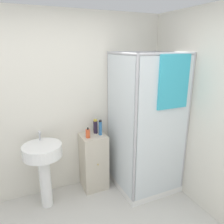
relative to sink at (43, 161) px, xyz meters
The scene contains 7 objects.
wall_back 0.70m from the sink, 63.22° to the left, with size 6.40×0.06×2.50m, color silver.
shower_enclosure 1.39m from the sink, ahead, with size 0.83×0.86×1.97m.
vanity_cabinet 0.76m from the sink, 10.53° to the left, with size 0.35×0.36×0.84m.
sink is the anchor object (origin of this frame).
soap_dispenser 0.67m from the sink, ahead, with size 0.06×0.06×0.15m.
shampoo_bottle_tall_black 0.84m from the sink, 14.07° to the left, with size 0.06×0.06×0.20m.
shampoo_bottle_blue 0.87m from the sink, ahead, with size 0.05×0.05×0.22m.
Camera 1 is at (-0.39, -1.23, 2.04)m, focal length 35.00 mm.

